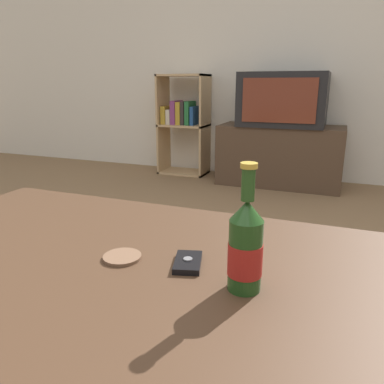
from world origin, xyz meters
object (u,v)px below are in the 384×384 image
object	(u,v)px
bookshelf	(183,121)
beer_bottle	(245,247)
television	(283,99)
tv_stand	(279,155)
cell_phone	(188,262)

from	to	relation	value
bookshelf	beer_bottle	xyz separation A→B (m)	(1.32, -2.81, 0.05)
television	beer_bottle	xyz separation A→B (m)	(0.33, -2.71, -0.18)
tv_stand	bookshelf	world-z (taller)	bookshelf
tv_stand	cell_phone	distance (m)	2.68
tv_stand	bookshelf	xyz separation A→B (m)	(-0.98, 0.10, 0.26)
television	cell_phone	bearing A→B (deg)	-85.93
television	bookshelf	bearing A→B (deg)	174.16
beer_bottle	cell_phone	bearing A→B (deg)	159.23
beer_bottle	television	bearing A→B (deg)	97.02
tv_stand	television	xyz separation A→B (m)	(0.00, -0.00, 0.49)
tv_stand	beer_bottle	world-z (taller)	beer_bottle
beer_bottle	bookshelf	bearing A→B (deg)	115.09
television	cell_phone	size ratio (longest dim) A/B	6.33
tv_stand	beer_bottle	distance (m)	2.75
tv_stand	beer_bottle	xyz separation A→B (m)	(0.33, -2.71, 0.31)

